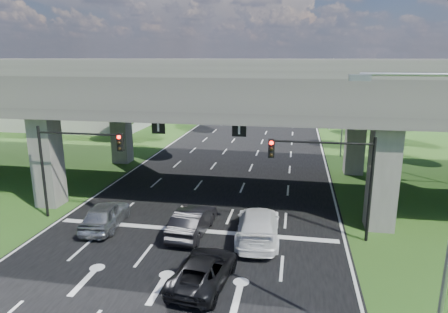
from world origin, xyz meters
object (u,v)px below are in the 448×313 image
(signal_left, at_px, (72,156))
(streetlight_near, at_px, (441,208))
(streetlight_far, at_px, (340,101))
(car_dark, at_px, (192,221))
(car_silver, at_px, (106,215))
(car_trailing, at_px, (204,270))
(streetlight_beyond, at_px, (329,88))
(signal_right, at_px, (331,168))
(car_white, at_px, (258,225))

(signal_left, height_order, streetlight_near, streetlight_near)
(streetlight_far, relative_size, car_dark, 2.07)
(signal_left, distance_m, streetlight_far, 26.95)
(car_silver, xyz_separation_m, car_trailing, (7.29, -5.03, -0.13))
(streetlight_far, bearing_deg, car_trailing, -107.44)
(streetlight_beyond, bearing_deg, signal_right, -93.61)
(signal_right, height_order, car_dark, signal_right)
(signal_right, bearing_deg, car_trailing, -134.66)
(streetlight_beyond, xyz_separation_m, car_white, (-6.18, -37.00, -4.97))
(signal_right, distance_m, streetlight_far, 20.25)
(signal_right, relative_size, streetlight_beyond, 0.60)
(signal_left, xyz_separation_m, streetlight_near, (17.92, -9.94, 1.66))
(car_dark, xyz_separation_m, car_white, (3.85, 0.00, 0.05))
(streetlight_beyond, height_order, car_trailing, streetlight_beyond)
(streetlight_far, relative_size, car_silver, 2.13)
(signal_left, relative_size, streetlight_beyond, 0.60)
(signal_right, bearing_deg, streetlight_far, 83.53)
(signal_left, xyz_separation_m, streetlight_far, (17.92, 20.06, 1.66))
(signal_right, xyz_separation_m, streetlight_near, (2.27, -9.94, 1.66))
(streetlight_far, bearing_deg, car_dark, -115.53)
(streetlight_far, bearing_deg, streetlight_near, -90.00)
(car_silver, bearing_deg, car_trailing, 140.61)
(streetlight_near, distance_m, car_trailing, 10.44)
(car_silver, bearing_deg, signal_left, -25.81)
(streetlight_near, bearing_deg, signal_left, 150.98)
(streetlight_near, height_order, car_white, streetlight_near)
(signal_left, relative_size, car_dark, 1.24)
(streetlight_far, bearing_deg, signal_right, -96.47)
(car_trailing, bearing_deg, streetlight_beyond, -94.46)
(car_dark, bearing_deg, car_trailing, 113.77)
(streetlight_beyond, relative_size, car_silver, 2.13)
(signal_left, distance_m, streetlight_near, 20.56)
(streetlight_near, xyz_separation_m, car_trailing, (-8.18, 3.97, -5.14))
(streetlight_beyond, distance_m, car_white, 37.84)
(signal_right, bearing_deg, signal_left, 180.00)
(signal_left, height_order, car_white, signal_left)
(signal_right, xyz_separation_m, car_white, (-3.91, -0.94, -3.31))
(car_dark, distance_m, car_trailing, 5.36)
(signal_right, distance_m, streetlight_near, 10.33)
(signal_left, bearing_deg, streetlight_near, -29.02)
(streetlight_far, distance_m, car_dark, 23.81)
(streetlight_beyond, relative_size, car_trailing, 2.06)
(signal_right, bearing_deg, car_white, -166.45)
(streetlight_far, xyz_separation_m, car_trailing, (-8.18, -26.03, -5.14))
(car_dark, bearing_deg, streetlight_near, 141.64)
(signal_left, distance_m, car_trailing, 11.95)
(signal_left, height_order, car_silver, signal_left)
(car_dark, relative_size, car_trailing, 1.00)
(signal_left, bearing_deg, car_white, -4.59)
(signal_right, xyz_separation_m, signal_left, (-15.65, 0.00, 0.00))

